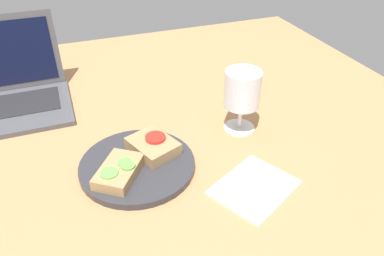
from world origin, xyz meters
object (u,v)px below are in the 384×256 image
at_px(napkin, 254,187).
at_px(laptop, 5,89).
at_px(wine_glass, 242,92).
at_px(sandwich_with_cucumber, 119,171).
at_px(sandwich_with_tomato, 153,145).
at_px(plate, 137,165).

bearing_deg(napkin, laptop, 131.82).
relative_size(wine_glass, laptop, 0.49).
bearing_deg(sandwich_with_cucumber, wine_glass, 15.50).
bearing_deg(laptop, sandwich_with_tomato, -48.93).
xyz_separation_m(plate, sandwich_with_tomato, (0.04, 0.03, 0.02)).
relative_size(wine_glass, napkin, 0.98).
height_order(sandwich_with_tomato, napkin, sandwich_with_tomato).
relative_size(sandwich_with_cucumber, wine_glass, 0.84).
xyz_separation_m(plate, sandwich_with_cucumber, (-0.04, -0.03, 0.02)).
xyz_separation_m(laptop, napkin, (0.44, -0.50, -0.04)).
distance_m(wine_glass, napkin, 0.22).
relative_size(plate, laptop, 0.78).
distance_m(sandwich_with_cucumber, napkin, 0.26).
xyz_separation_m(plate, napkin, (0.19, -0.13, -0.01)).
bearing_deg(sandwich_with_cucumber, plate, 33.42).
xyz_separation_m(sandwich_with_tomato, laptop, (-0.29, 0.34, 0.02)).
xyz_separation_m(sandwich_with_cucumber, napkin, (0.23, -0.11, -0.02)).
relative_size(sandwich_with_cucumber, laptop, 0.41).
bearing_deg(napkin, plate, 145.21).
bearing_deg(sandwich_with_cucumber, napkin, -24.67).
relative_size(plate, sandwich_with_cucumber, 1.89).
xyz_separation_m(plate, laptop, (-0.25, 0.36, 0.04)).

